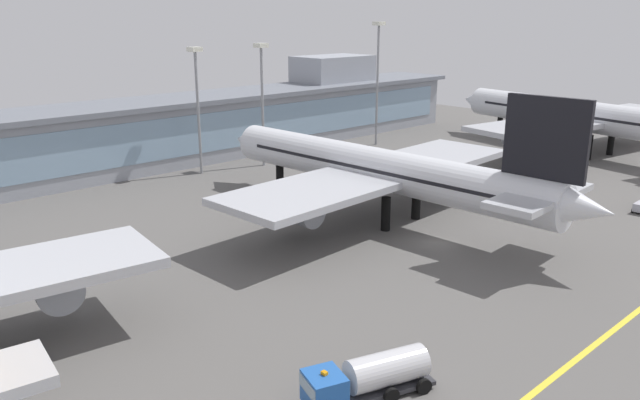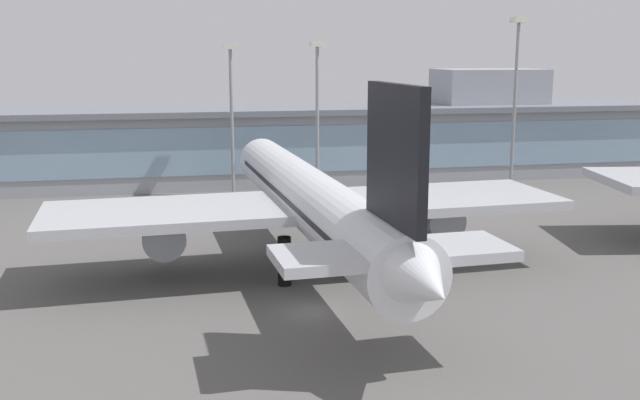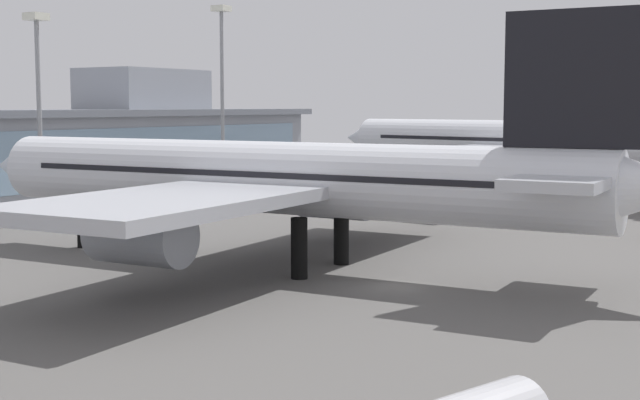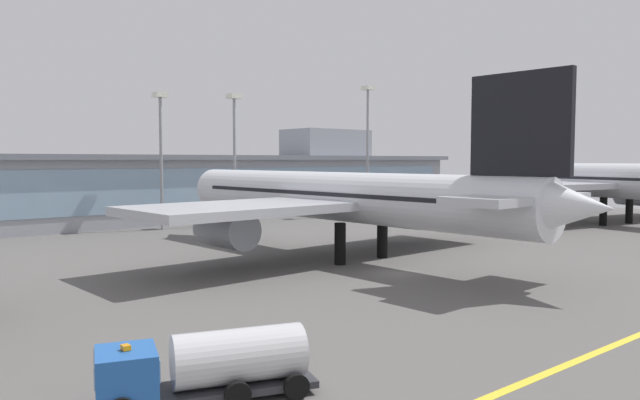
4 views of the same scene
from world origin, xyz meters
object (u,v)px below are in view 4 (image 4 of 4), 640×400
Objects in this scene: apron_light_mast_west at (161,138)px; airliner_near_right at (339,198)px; apron_light_mast_centre at (234,138)px; apron_light_mast_east at (368,131)px; airliner_far_right at (598,181)px; fuel_tanker_truck at (200,366)px.

airliner_near_right is at bearing -83.85° from apron_light_mast_west.
apron_light_mast_west is at bearing 167.39° from apron_light_mast_centre.
apron_light_mast_west is (-3.73, 34.68, 7.08)m from airliner_near_right.
apron_light_mast_east is (37.38, -3.62, 1.92)m from apron_light_mast_west.
airliner_near_right is 54.92m from airliner_far_right.
apron_light_mast_east is at bearing -2.61° from apron_light_mast_centre.
airliner_far_right is at bearing -93.13° from airliner_near_right.
apron_light_mast_east is at bearing 43.57° from airliner_far_right.
apron_light_mast_west reaches higher than airliner_far_right.
fuel_tanker_truck is 0.40× the size of apron_light_mast_east.
airliner_far_right is (54.92, -0.09, 0.50)m from airliner_near_right.
apron_light_mast_west reaches higher than airliner_near_right.
airliner_near_right is at bearing 99.15° from airliner_far_right.
fuel_tanker_truck is at bearing -122.36° from apron_light_mast_centre.
airliner_near_right is 5.94× the size of fuel_tanker_truck.
fuel_tanker_truck is 84.91m from apron_light_mast_east.
airliner_near_right is at bearing -137.28° from apron_light_mast_east.
apron_light_mast_centre is at bearing -15.28° from airliner_near_right.
apron_light_mast_west is (-58.65, 34.78, 6.59)m from airliner_far_right.
fuel_tanker_truck is (-29.02, -24.59, -4.65)m from airliner_near_right.
apron_light_mast_east reaches higher than apron_light_mast_west.
apron_light_mast_west is 0.85× the size of apron_light_mast_east.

